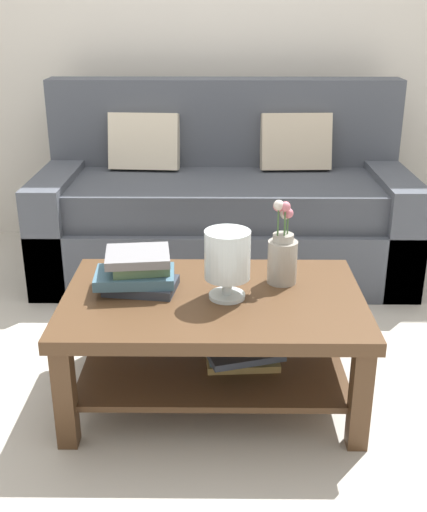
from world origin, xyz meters
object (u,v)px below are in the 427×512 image
at_px(coffee_table, 215,325).
at_px(book_stack_main, 138,272).
at_px(couch, 224,208).
at_px(glass_hurricane_vase, 227,257).
at_px(flower_pitcher, 282,254).

relative_size(coffee_table, book_stack_main, 3.52).
height_order(couch, book_stack_main, couch).
xyz_separation_m(couch, glass_hurricane_vase, (0.00, -1.36, 0.24)).
distance_m(couch, book_stack_main, 1.34).
distance_m(coffee_table, book_stack_main, 0.36).
bearing_deg(glass_hurricane_vase, book_stack_main, 168.14).
xyz_separation_m(coffee_table, glass_hurricane_vase, (0.04, -0.02, 0.29)).
bearing_deg(book_stack_main, flower_pitcher, 7.43).
bearing_deg(coffee_table, book_stack_main, 169.48).
distance_m(book_stack_main, glass_hurricane_vase, 0.36).
distance_m(book_stack_main, flower_pitcher, 0.56).
bearing_deg(coffee_table, flower_pitcher, 26.10).
distance_m(couch, flower_pitcher, 1.26).
bearing_deg(coffee_table, couch, 88.24).
bearing_deg(couch, glass_hurricane_vase, -89.90).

